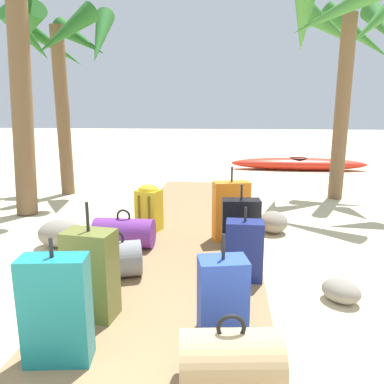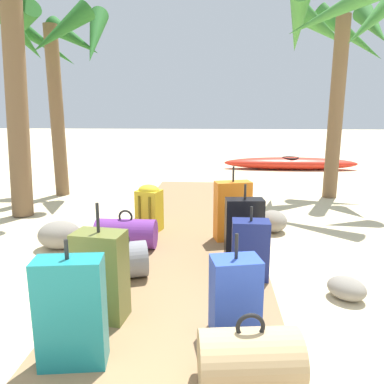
% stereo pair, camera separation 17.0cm
% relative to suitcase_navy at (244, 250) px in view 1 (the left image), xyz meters
% --- Properties ---
extents(ground_plane, '(60.00, 60.00, 0.00)m').
position_rel_suitcase_navy_xyz_m(ground_plane, '(-0.66, 0.52, -0.36)').
color(ground_plane, beige).
extents(boardwalk, '(1.70, 7.03, 0.08)m').
position_rel_suitcase_navy_xyz_m(boardwalk, '(-0.66, 1.22, -0.32)').
color(boardwalk, olive).
rests_on(boardwalk, ground).
extents(suitcase_navy, '(0.34, 0.22, 0.69)m').
position_rel_suitcase_navy_xyz_m(suitcase_navy, '(0.00, 0.00, 0.00)').
color(suitcase_navy, navy).
rests_on(suitcase_navy, boardwalk).
extents(suitcase_teal, '(0.42, 0.24, 0.81)m').
position_rel_suitcase_navy_xyz_m(suitcase_teal, '(-1.18, -1.28, 0.07)').
color(suitcase_teal, '#197A7F').
rests_on(suitcase_teal, boardwalk).
extents(suitcase_olive, '(0.39, 0.28, 0.90)m').
position_rel_suitcase_navy_xyz_m(suitcase_olive, '(-1.16, -0.76, 0.06)').
color(suitcase_olive, olive).
rests_on(suitcase_olive, boardwalk).
extents(suitcase_blue, '(0.37, 0.29, 0.73)m').
position_rel_suitcase_navy_xyz_m(suitcase_blue, '(-0.18, -0.89, -0.00)').
color(suitcase_blue, '#2847B7').
rests_on(suitcase_blue, boardwalk).
extents(suitcase_orange, '(0.46, 0.31, 0.90)m').
position_rel_suitcase_navy_xyz_m(suitcase_orange, '(-0.12, 1.07, 0.08)').
color(suitcase_orange, orange).
rests_on(suitcase_orange, boardwalk).
extents(duffel_bag_purple, '(0.68, 0.34, 0.45)m').
position_rel_suitcase_navy_xyz_m(duffel_bag_purple, '(-1.34, 0.70, -0.11)').
color(duffel_bag_purple, '#6B2D84').
rests_on(duffel_bag_purple, boardwalk).
extents(duffel_bag_grey, '(0.55, 0.47, 0.45)m').
position_rel_suitcase_navy_xyz_m(duffel_bag_grey, '(-1.19, -0.07, -0.11)').
color(duffel_bag_grey, slate).
rests_on(duffel_bag_grey, boardwalk).
extents(duffel_bag_tan, '(0.60, 0.41, 0.46)m').
position_rel_suitcase_navy_xyz_m(duffel_bag_tan, '(-0.12, -1.41, -0.10)').
color(duffel_bag_tan, tan).
rests_on(duffel_bag_tan, boardwalk).
extents(suitcase_black, '(0.41, 0.23, 0.80)m').
position_rel_suitcase_navy_xyz_m(suitcase_black, '(-0.02, 0.51, 0.04)').
color(suitcase_black, black).
rests_on(suitcase_black, boardwalk).
extents(backpack_yellow, '(0.36, 0.32, 0.61)m').
position_rel_suitcase_navy_xyz_m(backpack_yellow, '(-1.18, 1.33, 0.04)').
color(backpack_yellow, gold).
rests_on(backpack_yellow, boardwalk).
extents(palm_tree_far_right, '(2.20, 2.39, 3.67)m').
position_rel_suitcase_navy_xyz_m(palm_tree_far_right, '(1.80, 3.81, 2.47)').
color(palm_tree_far_right, brown).
rests_on(palm_tree_far_right, ground).
extents(palm_tree_far_left, '(2.25, 2.21, 3.57)m').
position_rel_suitcase_navy_xyz_m(palm_tree_far_left, '(-3.33, 3.77, 2.37)').
color(palm_tree_far_left, brown).
rests_on(palm_tree_far_left, ground).
extents(palm_tree_near_left, '(2.10, 2.20, 4.06)m').
position_rel_suitcase_navy_xyz_m(palm_tree_near_left, '(-3.36, 2.24, 2.74)').
color(palm_tree_near_left, brown).
rests_on(palm_tree_near_left, ground).
extents(kayak, '(3.71, 0.74, 0.35)m').
position_rel_suitcase_navy_xyz_m(kayak, '(1.75, 7.23, -0.19)').
color(kayak, red).
rests_on(kayak, ground).
extents(rock_left_mid, '(0.55, 0.47, 0.33)m').
position_rel_suitcase_navy_xyz_m(rock_left_mid, '(-2.18, 0.84, -0.19)').
color(rock_left_mid, gray).
rests_on(rock_left_mid, ground).
extents(rock_right_near, '(0.43, 0.43, 0.19)m').
position_rel_suitcase_navy_xyz_m(rock_right_near, '(0.83, -0.19, -0.26)').
color(rock_right_near, gray).
rests_on(rock_right_near, ground).
extents(rock_right_mid, '(0.46, 0.48, 0.29)m').
position_rel_suitcase_navy_xyz_m(rock_right_mid, '(0.45, 1.63, -0.21)').
color(rock_right_mid, gray).
rests_on(rock_right_mid, ground).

